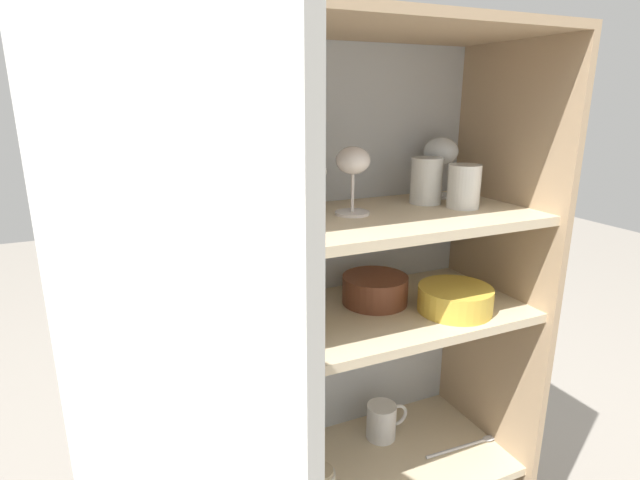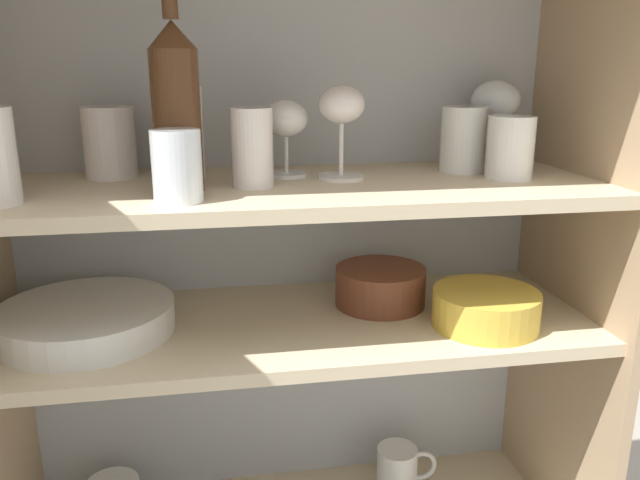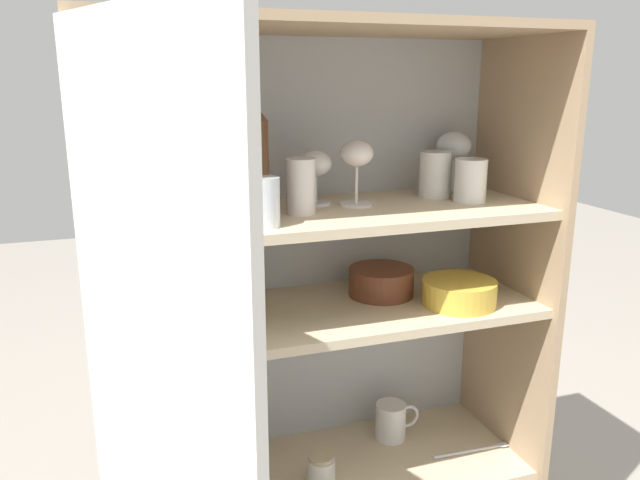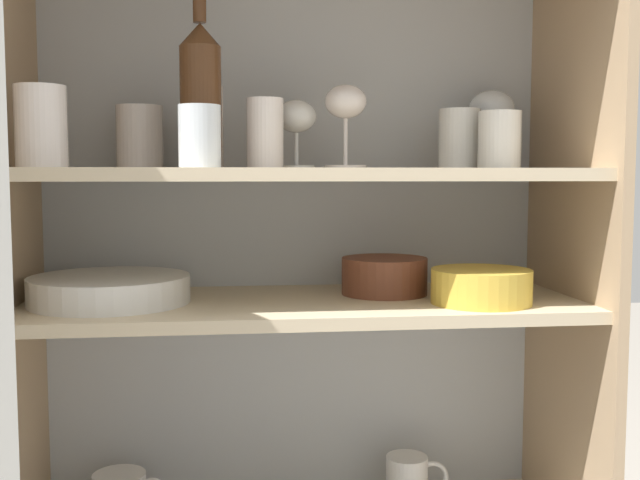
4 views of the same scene
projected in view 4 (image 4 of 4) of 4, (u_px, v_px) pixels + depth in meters
The scene contains 19 objects.
cupboard_back_panel at pixel (294, 319), 1.44m from camera, with size 0.96×0.02×1.29m, color #B2B7BC.
cupboard_side_left at pixel (14, 347), 1.21m from camera, with size 0.02×0.38×1.29m, color tan.
cupboard_side_right at pixel (568, 333), 1.32m from camera, with size 0.02×0.38×1.29m, color tan.
shelf_board_middle at pixel (303, 305), 1.26m from camera, with size 0.92×0.34×0.02m, color beige.
shelf_board_upper at pixel (303, 175), 1.24m from camera, with size 0.92×0.34×0.02m, color beige.
tumbler_glass_0 at pixel (265, 134), 1.21m from camera, with size 0.06×0.06×0.11m.
tumbler_glass_1 at pixel (41, 127), 1.11m from camera, with size 0.08×0.08×0.12m.
tumbler_glass_2 at pixel (200, 136), 1.11m from camera, with size 0.06×0.06×0.09m.
tumbler_glass_3 at pixel (499, 140), 1.26m from camera, with size 0.07×0.07×0.10m.
tumbler_glass_4 at pixel (459, 139), 1.32m from camera, with size 0.07×0.07×0.11m.
tumbler_glass_5 at pixel (140, 137), 1.30m from camera, with size 0.08×0.08×0.11m.
tumbler_glass_6 at pixel (206, 128), 1.28m from camera, with size 0.06×0.06×0.14m.
wine_glass_0 at pixel (491, 113), 1.38m from camera, with size 0.08×0.08×0.15m.
wine_glass_1 at pixel (296, 121), 1.29m from camera, with size 0.07×0.07×0.12m.
wine_glass_2 at pixel (346, 108), 1.26m from camera, with size 0.07×0.07×0.14m.
wine_bottle at pixel (201, 95), 1.18m from camera, with size 0.07×0.07×0.26m.
plate_stack_white at pixel (110, 289), 1.22m from camera, with size 0.26×0.26×0.04m.
mixing_bowl_large at pixel (481, 285), 1.22m from camera, with size 0.16×0.16×0.06m.
serving_bowl_small at pixel (384, 274), 1.31m from camera, with size 0.15×0.15×0.06m.
Camera 4 is at (-0.12, -1.07, 0.92)m, focal length 42.00 mm.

